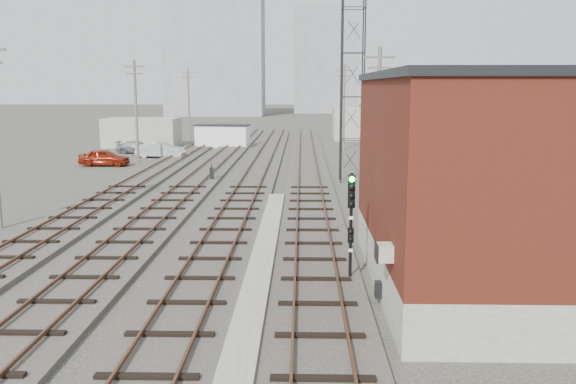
{
  "coord_description": "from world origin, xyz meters",
  "views": [
    {
      "loc": [
        2.01,
        -8.23,
        6.75
      ],
      "look_at": [
        1.4,
        17.87,
        2.2
      ],
      "focal_mm": 38.0,
      "sensor_mm": 36.0,
      "label": 1
    }
  ],
  "objects_px": {
    "switch_stand": "(212,174)",
    "site_trailer": "(223,136)",
    "car_silver": "(161,150)",
    "car_red": "(104,158)",
    "signal_mast": "(351,220)",
    "car_grey": "(137,147)"
  },
  "relations": [
    {
      "from": "car_grey",
      "to": "signal_mast",
      "type": "bearing_deg",
      "value": -152.61
    },
    {
      "from": "car_silver",
      "to": "car_grey",
      "type": "bearing_deg",
      "value": 48.65
    },
    {
      "from": "switch_stand",
      "to": "car_silver",
      "type": "bearing_deg",
      "value": 113.78
    },
    {
      "from": "signal_mast",
      "to": "car_silver",
      "type": "relative_size",
      "value": 0.83
    },
    {
      "from": "car_silver",
      "to": "car_grey",
      "type": "height_order",
      "value": "car_silver"
    },
    {
      "from": "signal_mast",
      "to": "switch_stand",
      "type": "relative_size",
      "value": 3.18
    },
    {
      "from": "car_red",
      "to": "car_grey",
      "type": "bearing_deg",
      "value": 0.22
    },
    {
      "from": "signal_mast",
      "to": "car_grey",
      "type": "bearing_deg",
      "value": 114.29
    },
    {
      "from": "switch_stand",
      "to": "site_trailer",
      "type": "bearing_deg",
      "value": 93.65
    },
    {
      "from": "site_trailer",
      "to": "car_red",
      "type": "bearing_deg",
      "value": -109.78
    },
    {
      "from": "site_trailer",
      "to": "car_silver",
      "type": "xyz_separation_m",
      "value": [
        -4.6,
        -10.35,
        -0.51
      ]
    },
    {
      "from": "car_red",
      "to": "car_silver",
      "type": "relative_size",
      "value": 0.92
    },
    {
      "from": "switch_stand",
      "to": "car_red",
      "type": "distance_m",
      "value": 13.43
    },
    {
      "from": "switch_stand",
      "to": "car_silver",
      "type": "height_order",
      "value": "car_silver"
    },
    {
      "from": "site_trailer",
      "to": "car_red",
      "type": "relative_size",
      "value": 1.47
    },
    {
      "from": "signal_mast",
      "to": "car_grey",
      "type": "xyz_separation_m",
      "value": [
        -18.45,
        40.9,
        -1.61
      ]
    },
    {
      "from": "signal_mast",
      "to": "car_red",
      "type": "xyz_separation_m",
      "value": [
        -18.58,
        30.89,
        -1.5
      ]
    },
    {
      "from": "signal_mast",
      "to": "car_silver",
      "type": "xyz_separation_m",
      "value": [
        -15.18,
        37.06,
        -1.46
      ]
    },
    {
      "from": "car_red",
      "to": "car_grey",
      "type": "height_order",
      "value": "car_red"
    },
    {
      "from": "car_red",
      "to": "site_trailer",
      "type": "bearing_deg",
      "value": -24.91
    },
    {
      "from": "signal_mast",
      "to": "switch_stand",
      "type": "xyz_separation_m",
      "value": [
        -8.14,
        22.45,
        -1.66
      ]
    },
    {
      "from": "car_red",
      "to": "car_grey",
      "type": "relative_size",
      "value": 1.0
    }
  ]
}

